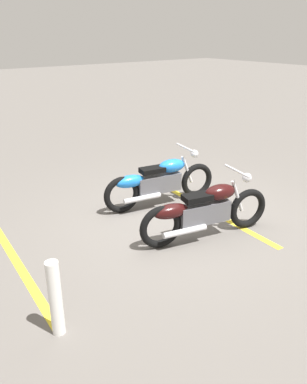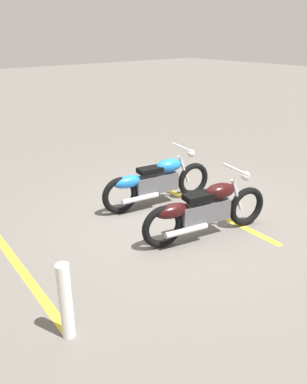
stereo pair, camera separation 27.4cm
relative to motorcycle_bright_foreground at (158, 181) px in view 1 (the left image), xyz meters
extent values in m
plane|color=#66605B|center=(0.07, 0.71, -0.46)|extent=(60.00, 60.00, 0.00)
torus|color=black|center=(-0.83, 0.15, -0.13)|extent=(0.68, 0.23, 0.67)
torus|color=black|center=(0.71, -0.13, -0.13)|extent=(0.68, 0.23, 0.67)
cube|color=#59595E|center=(-0.01, 0.00, -0.04)|extent=(0.87, 0.37, 0.32)
ellipsoid|color=blue|center=(-0.27, 0.05, 0.26)|extent=(0.56, 0.37, 0.24)
ellipsoid|color=blue|center=(0.55, -0.10, 0.10)|extent=(0.59, 0.34, 0.22)
cube|color=black|center=(0.12, -0.02, 0.24)|extent=(0.48, 0.31, 0.09)
cylinder|color=silver|center=(-0.60, 0.10, 0.13)|extent=(0.27, 0.10, 0.56)
cylinder|color=silver|center=(-0.55, 0.10, 0.56)|extent=(0.15, 0.62, 0.04)
sphere|color=silver|center=(-0.75, 0.13, 0.42)|extent=(0.15, 0.15, 0.15)
cylinder|color=silver|center=(0.41, 0.07, -0.20)|extent=(0.70, 0.21, 0.09)
torus|color=black|center=(-0.60, 1.58, -0.13)|extent=(0.68, 0.26, 0.67)
torus|color=black|center=(0.92, 1.24, -0.13)|extent=(0.68, 0.26, 0.67)
cube|color=#59595E|center=(0.20, 1.40, -0.04)|extent=(0.87, 0.40, 0.32)
ellipsoid|color=black|center=(-0.06, 1.46, 0.26)|extent=(0.57, 0.39, 0.24)
ellipsoid|color=black|center=(0.76, 1.27, 0.10)|extent=(0.60, 0.36, 0.22)
cube|color=black|center=(0.33, 1.37, 0.24)|extent=(0.48, 0.33, 0.09)
cylinder|color=silver|center=(-0.38, 1.53, 0.13)|extent=(0.27, 0.11, 0.56)
cylinder|color=silver|center=(-0.33, 1.52, 0.56)|extent=(0.17, 0.61, 0.04)
sphere|color=silver|center=(-0.53, 1.57, 0.42)|extent=(0.15, 0.15, 0.15)
cylinder|color=silver|center=(0.63, 1.45, -0.20)|extent=(0.70, 0.24, 0.09)
cylinder|color=white|center=(2.89, 1.98, -0.02)|extent=(0.14, 0.14, 0.88)
cube|color=yellow|center=(-0.58, 0.77, -0.46)|extent=(0.33, 3.20, 0.01)
cube|color=yellow|center=(2.78, 0.35, -0.46)|extent=(0.33, 3.20, 0.01)
camera|label=1|loc=(4.08, 5.23, 2.54)|focal=36.56mm
camera|label=2|loc=(4.30, 5.06, 2.54)|focal=36.56mm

